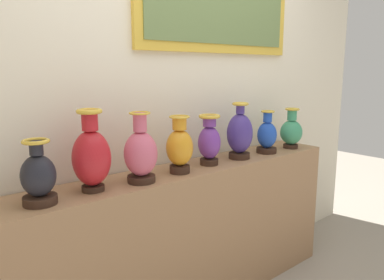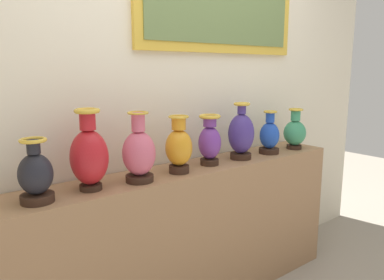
{
  "view_description": "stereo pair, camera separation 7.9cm",
  "coord_description": "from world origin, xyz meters",
  "px_view_note": "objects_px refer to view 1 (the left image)",
  "views": [
    {
      "loc": [
        -1.46,
        -1.72,
        1.52
      ],
      "look_at": [
        0.0,
        0.0,
        1.09
      ],
      "focal_mm": 35.05,
      "sensor_mm": 36.0,
      "label": 1
    },
    {
      "loc": [
        -1.4,
        -1.77,
        1.52
      ],
      "look_at": [
        0.0,
        0.0,
        1.09
      ],
      "focal_mm": 35.05,
      "sensor_mm": 36.0,
      "label": 2
    }
  ],
  "objects_px": {
    "vase_onyx": "(38,177)",
    "vase_sapphire": "(267,136)",
    "vase_violet": "(209,141)",
    "vase_amber": "(180,147)",
    "vase_jade": "(291,131)",
    "vase_indigo": "(240,134)",
    "vase_rose": "(141,154)",
    "vase_crimson": "(92,156)"
  },
  "relations": [
    {
      "from": "vase_onyx",
      "to": "vase_sapphire",
      "type": "xyz_separation_m",
      "value": [
        1.62,
        0.01,
        -0.0
      ]
    },
    {
      "from": "vase_violet",
      "to": "vase_onyx",
      "type": "bearing_deg",
      "value": -178.42
    },
    {
      "from": "vase_violet",
      "to": "vase_sapphire",
      "type": "relative_size",
      "value": 1.04
    },
    {
      "from": "vase_amber",
      "to": "vase_jade",
      "type": "bearing_deg",
      "value": -0.33
    },
    {
      "from": "vase_amber",
      "to": "vase_indigo",
      "type": "relative_size",
      "value": 0.89
    },
    {
      "from": "vase_indigo",
      "to": "vase_jade",
      "type": "relative_size",
      "value": 1.24
    },
    {
      "from": "vase_rose",
      "to": "vase_violet",
      "type": "height_order",
      "value": "vase_rose"
    },
    {
      "from": "vase_amber",
      "to": "vase_jade",
      "type": "distance_m",
      "value": 1.09
    },
    {
      "from": "vase_onyx",
      "to": "vase_indigo",
      "type": "bearing_deg",
      "value": 0.86
    },
    {
      "from": "vase_indigo",
      "to": "vase_jade",
      "type": "bearing_deg",
      "value": -2.78
    },
    {
      "from": "vase_indigo",
      "to": "vase_onyx",
      "type": "bearing_deg",
      "value": -179.14
    },
    {
      "from": "vase_violet",
      "to": "vase_amber",
      "type": "bearing_deg",
      "value": -173.52
    },
    {
      "from": "vase_amber",
      "to": "vase_indigo",
      "type": "height_order",
      "value": "vase_indigo"
    },
    {
      "from": "vase_amber",
      "to": "vase_violet",
      "type": "bearing_deg",
      "value": 6.48
    },
    {
      "from": "vase_crimson",
      "to": "vase_sapphire",
      "type": "height_order",
      "value": "vase_crimson"
    },
    {
      "from": "vase_amber",
      "to": "vase_violet",
      "type": "height_order",
      "value": "vase_amber"
    },
    {
      "from": "vase_amber",
      "to": "vase_sapphire",
      "type": "bearing_deg",
      "value": 0.84
    },
    {
      "from": "vase_onyx",
      "to": "vase_crimson",
      "type": "height_order",
      "value": "vase_crimson"
    },
    {
      "from": "vase_onyx",
      "to": "vase_rose",
      "type": "height_order",
      "value": "vase_rose"
    },
    {
      "from": "vase_violet",
      "to": "vase_sapphire",
      "type": "bearing_deg",
      "value": -1.85
    },
    {
      "from": "vase_crimson",
      "to": "vase_jade",
      "type": "height_order",
      "value": "vase_crimson"
    },
    {
      "from": "vase_onyx",
      "to": "vase_amber",
      "type": "bearing_deg",
      "value": -0.04
    },
    {
      "from": "vase_onyx",
      "to": "vase_sapphire",
      "type": "height_order",
      "value": "vase_sapphire"
    },
    {
      "from": "vase_rose",
      "to": "vase_amber",
      "type": "relative_size",
      "value": 1.12
    },
    {
      "from": "vase_violet",
      "to": "vase_rose",
      "type": "bearing_deg",
      "value": -175.93
    },
    {
      "from": "vase_rose",
      "to": "vase_indigo",
      "type": "bearing_deg",
      "value": 2.04
    },
    {
      "from": "vase_rose",
      "to": "vase_jade",
      "type": "relative_size",
      "value": 1.23
    },
    {
      "from": "vase_amber",
      "to": "vase_jade",
      "type": "relative_size",
      "value": 1.09
    },
    {
      "from": "vase_crimson",
      "to": "vase_violet",
      "type": "relative_size",
      "value": 1.28
    },
    {
      "from": "vase_crimson",
      "to": "vase_sapphire",
      "type": "distance_m",
      "value": 1.35
    },
    {
      "from": "vase_sapphire",
      "to": "vase_violet",
      "type": "bearing_deg",
      "value": 178.15
    },
    {
      "from": "vase_onyx",
      "to": "vase_jade",
      "type": "relative_size",
      "value": 0.96
    },
    {
      "from": "vase_onyx",
      "to": "vase_rose",
      "type": "distance_m",
      "value": 0.53
    },
    {
      "from": "vase_crimson",
      "to": "vase_rose",
      "type": "relative_size",
      "value": 1.08
    },
    {
      "from": "vase_jade",
      "to": "vase_violet",
      "type": "bearing_deg",
      "value": 177.49
    },
    {
      "from": "vase_crimson",
      "to": "vase_amber",
      "type": "distance_m",
      "value": 0.54
    },
    {
      "from": "vase_rose",
      "to": "vase_indigo",
      "type": "distance_m",
      "value": 0.81
    },
    {
      "from": "vase_crimson",
      "to": "vase_violet",
      "type": "height_order",
      "value": "vase_crimson"
    },
    {
      "from": "vase_crimson",
      "to": "vase_amber",
      "type": "height_order",
      "value": "vase_crimson"
    },
    {
      "from": "vase_rose",
      "to": "vase_jade",
      "type": "height_order",
      "value": "vase_rose"
    },
    {
      "from": "vase_sapphire",
      "to": "vase_amber",
      "type": "bearing_deg",
      "value": -179.16
    },
    {
      "from": "vase_indigo",
      "to": "vase_rose",
      "type": "bearing_deg",
      "value": -177.96
    }
  ]
}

